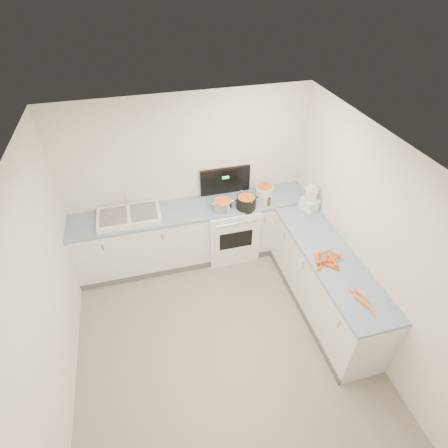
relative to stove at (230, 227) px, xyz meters
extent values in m
cube|color=white|center=(-0.55, 0.01, -0.02)|extent=(3.50, 0.60, 0.90)
cube|color=#849FBB|center=(-0.55, 0.01, 0.45)|extent=(3.50, 0.62, 0.04)
cube|color=white|center=(0.90, -1.39, -0.02)|extent=(0.60, 2.20, 0.90)
cube|color=#849FBB|center=(0.90, -1.39, 0.45)|extent=(0.62, 2.20, 0.04)
cube|color=white|center=(0.00, -0.01, -0.02)|extent=(0.76, 0.65, 0.90)
cube|color=black|center=(0.00, 0.29, 0.68)|extent=(0.76, 0.05, 0.42)
cube|color=white|center=(-1.45, 0.01, 0.50)|extent=(0.86, 0.52, 0.07)
cube|color=slate|center=(-1.65, 0.01, 0.54)|extent=(0.36, 0.42, 0.01)
cube|color=slate|center=(-1.25, 0.01, 0.54)|extent=(0.36, 0.42, 0.01)
cylinder|color=silver|center=(-1.45, 0.23, 0.66)|extent=(0.03, 0.03, 0.24)
cylinder|color=silver|center=(-0.15, -0.14, 0.54)|extent=(0.32, 0.32, 0.19)
cylinder|color=black|center=(0.19, -0.17, 0.55)|extent=(0.37, 0.37, 0.20)
cylinder|color=#AD7A47|center=(0.19, -0.17, 0.66)|extent=(0.07, 0.35, 0.01)
cylinder|color=white|center=(0.56, 0.10, 0.53)|extent=(0.37, 0.37, 0.13)
cylinder|color=#593319|center=(0.53, -0.20, 0.52)|extent=(0.05, 0.05, 0.11)
cylinder|color=#E5B266|center=(0.53, -0.17, 0.50)|extent=(0.04, 0.04, 0.08)
cube|color=white|center=(1.05, -0.42, 0.55)|extent=(0.25, 0.27, 0.17)
cylinder|color=silver|center=(1.05, -0.42, 0.72)|extent=(0.18, 0.18, 0.18)
cylinder|color=white|center=(1.05, -0.42, 0.83)|extent=(0.10, 0.10, 0.04)
cone|color=orange|center=(0.79, -1.52, 0.49)|extent=(0.17, 0.13, 0.04)
cone|color=orange|center=(0.72, -1.39, 0.49)|extent=(0.13, 0.20, 0.04)
cone|color=orange|center=(0.68, -1.41, 0.48)|extent=(0.09, 0.20, 0.04)
cone|color=orange|center=(0.83, -1.50, 0.49)|extent=(0.11, 0.20, 0.05)
cone|color=orange|center=(0.79, -1.56, 0.49)|extent=(0.18, 0.18, 0.04)
cone|color=orange|center=(0.70, -1.42, 0.49)|extent=(0.14, 0.21, 0.05)
cone|color=orange|center=(0.82, -1.51, 0.49)|extent=(0.17, 0.08, 0.04)
cone|color=orange|center=(0.86, -1.40, 0.48)|extent=(0.15, 0.16, 0.04)
cone|color=orange|center=(0.68, -1.53, 0.49)|extent=(0.16, 0.15, 0.04)
cone|color=orange|center=(0.84, -1.52, 0.52)|extent=(0.06, 0.17, 0.05)
cone|color=orange|center=(0.73, -1.47, 0.52)|extent=(0.20, 0.10, 0.04)
cone|color=orange|center=(0.88, -1.48, 0.52)|extent=(0.18, 0.10, 0.04)
cone|color=orange|center=(0.79, -1.49, 0.52)|extent=(0.16, 0.06, 0.05)
cone|color=orange|center=(0.78, -1.45, 0.52)|extent=(0.16, 0.19, 0.04)
cone|color=orange|center=(0.83, -1.37, 0.53)|extent=(0.19, 0.08, 0.04)
cone|color=orange|center=(0.91, -1.41, 0.52)|extent=(0.14, 0.16, 0.05)
cone|color=orange|center=(0.89, -2.23, 0.49)|extent=(0.04, 0.16, 0.04)
cone|color=orange|center=(0.89, -2.17, 0.49)|extent=(0.07, 0.18, 0.04)
cone|color=orange|center=(0.85, -2.11, 0.49)|extent=(0.09, 0.19, 0.04)
cone|color=orange|center=(0.91, -2.05, 0.49)|extent=(0.09, 0.19, 0.04)
cone|color=orange|center=(0.84, -1.99, 0.49)|extent=(0.04, 0.17, 0.04)
cube|color=tan|center=(-1.68, -0.02, 0.54)|extent=(0.04, 0.02, 0.00)
cube|color=tan|center=(-1.69, 0.07, 0.54)|extent=(0.03, 0.05, 0.00)
cube|color=tan|center=(-1.61, 0.12, 0.54)|extent=(0.03, 0.04, 0.00)
cube|color=tan|center=(-1.68, -0.10, 0.54)|extent=(0.03, 0.03, 0.00)
cube|color=tan|center=(-1.58, 0.14, 0.54)|extent=(0.05, 0.02, 0.00)
cube|color=tan|center=(-1.61, -0.03, 0.55)|extent=(0.03, 0.05, 0.00)
cube|color=tan|center=(-1.65, 0.03, 0.55)|extent=(0.03, 0.04, 0.00)
cube|color=tan|center=(-1.75, 0.01, 0.54)|extent=(0.05, 0.03, 0.00)
cube|color=tan|center=(-1.72, 0.12, 0.55)|extent=(0.03, 0.03, 0.00)
cube|color=tan|center=(-1.71, -0.10, 0.54)|extent=(0.04, 0.01, 0.00)
cube|color=tan|center=(-1.76, -0.02, 0.54)|extent=(0.05, 0.03, 0.00)
cube|color=tan|center=(-1.63, 0.09, 0.54)|extent=(0.03, 0.04, 0.00)
cube|color=tan|center=(-1.63, -0.02, 0.54)|extent=(0.05, 0.02, 0.00)
cube|color=tan|center=(-1.70, -0.05, 0.54)|extent=(0.04, 0.01, 0.00)
camera|label=1|loc=(-1.16, -4.02, 3.44)|focal=28.00mm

